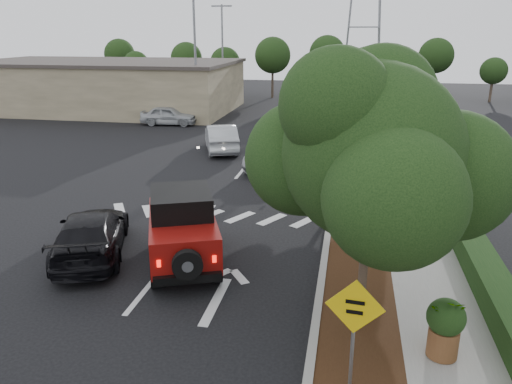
% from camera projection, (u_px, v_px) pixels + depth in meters
% --- Properties ---
extents(ground, '(120.00, 120.00, 0.00)m').
position_uv_depth(ground, '(143.00, 294.00, 13.14)').
color(ground, black).
rests_on(ground, ground).
extents(curb, '(0.20, 70.00, 0.15)m').
position_uv_depth(curb, '(336.00, 176.00, 23.51)').
color(curb, '#9E9B93').
rests_on(curb, ground).
extents(planting_strip, '(1.80, 70.00, 0.12)m').
position_uv_depth(planting_strip, '(357.00, 177.00, 23.34)').
color(planting_strip, black).
rests_on(planting_strip, ground).
extents(sidewalk, '(2.00, 70.00, 0.12)m').
position_uv_depth(sidewalk, '(399.00, 180.00, 23.00)').
color(sidewalk, gray).
rests_on(sidewalk, ground).
extents(hedge, '(0.80, 70.00, 0.80)m').
position_uv_depth(hedge, '(432.00, 174.00, 22.65)').
color(hedge, black).
rests_on(hedge, ground).
extents(commercial_building, '(22.00, 12.00, 4.00)m').
position_uv_depth(commercial_building, '(106.00, 86.00, 43.41)').
color(commercial_building, '#7D7156').
rests_on(commercial_building, ground).
extents(transmission_tower, '(7.00, 4.00, 28.00)m').
position_uv_depth(transmission_tower, '(360.00, 92.00, 56.94)').
color(transmission_tower, slate).
rests_on(transmission_tower, ground).
extents(street_tree_near, '(3.80, 3.80, 5.92)m').
position_uv_depth(street_tree_near, '(359.00, 327.00, 11.67)').
color(street_tree_near, black).
rests_on(street_tree_near, ground).
extents(street_tree_mid, '(3.20, 3.20, 5.32)m').
position_uv_depth(street_tree_mid, '(358.00, 220.00, 18.22)').
color(street_tree_mid, black).
rests_on(street_tree_mid, ground).
extents(street_tree_far, '(3.40, 3.40, 5.62)m').
position_uv_depth(street_tree_far, '(357.00, 173.00, 24.29)').
color(street_tree_far, black).
rests_on(street_tree_far, ground).
extents(light_pole_a, '(2.00, 0.22, 9.00)m').
position_uv_depth(light_pole_a, '(198.00, 120.00, 38.59)').
color(light_pole_a, slate).
rests_on(light_pole_a, ground).
extents(light_pole_b, '(2.00, 0.22, 9.00)m').
position_uv_depth(light_pole_b, '(224.00, 100.00, 49.99)').
color(light_pole_b, slate).
rests_on(light_pole_b, ground).
extents(red_jeep, '(3.17, 4.42, 2.16)m').
position_uv_depth(red_jeep, '(182.00, 227.00, 14.71)').
color(red_jeep, black).
rests_on(red_jeep, ground).
extents(silver_suv_ahead, '(3.49, 5.63, 1.45)m').
position_uv_depth(silver_suv_ahead, '(280.00, 154.00, 25.01)').
color(silver_suv_ahead, '#9FA0A6').
rests_on(silver_suv_ahead, ground).
extents(black_suv_oncoming, '(3.49, 5.18, 1.39)m').
position_uv_depth(black_suv_oncoming, '(91.00, 234.00, 15.22)').
color(black_suv_oncoming, black).
rests_on(black_suv_oncoming, ground).
extents(silver_sedan_oncoming, '(3.09, 4.93, 1.53)m').
position_uv_depth(silver_sedan_oncoming, '(221.00, 138.00, 28.58)').
color(silver_sedan_oncoming, '#B6B9BE').
rests_on(silver_sedan_oncoming, ground).
extents(parked_suv, '(4.18, 1.88, 1.39)m').
position_uv_depth(parked_suv, '(169.00, 115.00, 36.52)').
color(parked_suv, '#B5B9BD').
rests_on(parked_suv, ground).
extents(speed_hump_sign, '(1.08, 0.13, 2.30)m').
position_uv_depth(speed_hump_sign, '(354.00, 320.00, 9.05)').
color(speed_hump_sign, slate).
rests_on(speed_hump_sign, ground).
extents(terracotta_planter, '(0.79, 0.79, 1.37)m').
position_uv_depth(terracotta_planter, '(445.00, 322.00, 10.19)').
color(terracotta_planter, brown).
rests_on(terracotta_planter, ground).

